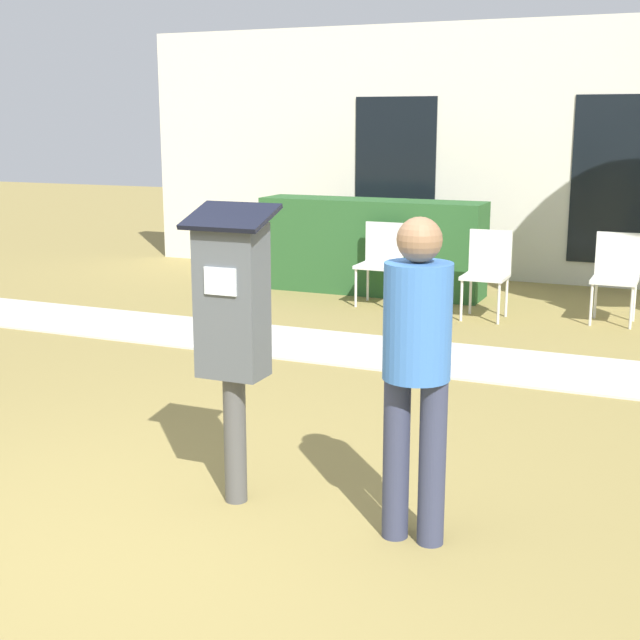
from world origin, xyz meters
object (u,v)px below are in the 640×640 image
at_px(parking_meter, 232,316).
at_px(person_standing, 417,356).
at_px(outdoor_chair_left, 381,257).
at_px(outdoor_chair_middle, 487,267).
at_px(outdoor_chair_right, 616,270).

relative_size(parking_meter, person_standing, 1.01).
bearing_deg(outdoor_chair_left, outdoor_chair_middle, 10.94).
distance_m(person_standing, outdoor_chair_left, 5.75).
height_order(person_standing, outdoor_chair_middle, person_standing).
distance_m(person_standing, outdoor_chair_middle, 5.21).
relative_size(outdoor_chair_left, outdoor_chair_right, 1.00).
bearing_deg(outdoor_chair_right, parking_meter, -123.90).
relative_size(person_standing, outdoor_chair_right, 1.76).
height_order(outdoor_chair_left, outdoor_chair_middle, same).
bearing_deg(outdoor_chair_left, person_standing, -47.55).
relative_size(outdoor_chair_middle, outdoor_chair_right, 1.00).
bearing_deg(outdoor_chair_right, person_standing, -113.39).
bearing_deg(parking_meter, person_standing, -3.60).
bearing_deg(outdoor_chair_middle, parking_meter, -98.14).
bearing_deg(outdoor_chair_right, outdoor_chair_left, 162.64).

